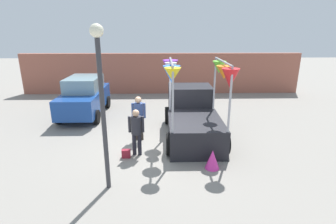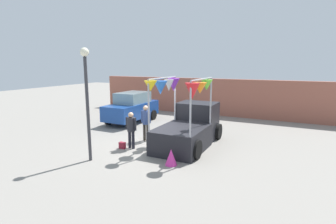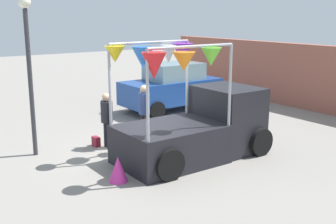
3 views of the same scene
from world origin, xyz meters
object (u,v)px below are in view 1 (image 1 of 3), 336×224
object	(u,v)px
vendor_truck	(192,113)
person_vendor	(139,114)
folded_kite_bundle_magenta	(212,159)
parked_car	(85,96)
handbag	(126,154)
person_customer	(136,128)
street_lamp	(101,89)

from	to	relation	value
vendor_truck	person_vendor	world-z (taller)	vendor_truck
folded_kite_bundle_magenta	parked_car	bearing A→B (deg)	134.69
handbag	folded_kite_bundle_magenta	distance (m)	2.84
vendor_truck	person_customer	distance (m)	2.67
street_lamp	person_vendor	bearing A→B (deg)	79.60
person_customer	person_vendor	xyz separation A→B (m)	(-0.02, 1.27, 0.07)
folded_kite_bundle_magenta	person_vendor	bearing A→B (deg)	137.02
vendor_truck	person_vendor	distance (m)	2.11
parked_car	folded_kite_bundle_magenta	distance (m)	7.58
handbag	person_vendor	bearing A→B (deg)	77.53
parked_car	person_vendor	distance (m)	4.27
street_lamp	person_customer	bearing A→B (deg)	72.30
street_lamp	vendor_truck	bearing A→B (deg)	53.85
person_vendor	folded_kite_bundle_magenta	size ratio (longest dim) A/B	2.86
parked_car	handbag	world-z (taller)	parked_car
parked_car	person_vendor	world-z (taller)	parked_car
vendor_truck	parked_car	size ratio (longest dim) A/B	1.04
person_customer	handbag	size ratio (longest dim) A/B	5.74
parked_car	street_lamp	world-z (taller)	street_lamp
handbag	folded_kite_bundle_magenta	bearing A→B (deg)	-15.71
person_vendor	street_lamp	size ratio (longest dim) A/B	0.41
parked_car	person_vendor	size ratio (longest dim) A/B	2.33
vendor_truck	folded_kite_bundle_magenta	size ratio (longest dim) A/B	6.92
person_vendor	handbag	size ratio (longest dim) A/B	6.12
person_vendor	parked_car	bearing A→B (deg)	132.90
vendor_truck	parked_car	xyz separation A→B (m)	(-4.96, 2.68, 0.02)
parked_car	person_vendor	bearing A→B (deg)	-47.10
parked_car	folded_kite_bundle_magenta	bearing A→B (deg)	-45.31
handbag	street_lamp	size ratio (longest dim) A/B	0.07
vendor_truck	person_vendor	xyz separation A→B (m)	(-2.06, -0.45, 0.11)
handbag	street_lamp	world-z (taller)	street_lamp
vendor_truck	street_lamp	bearing A→B (deg)	-126.15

